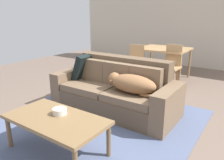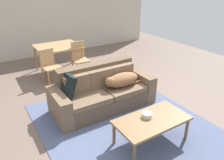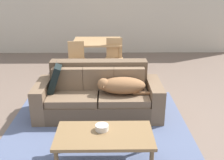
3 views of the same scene
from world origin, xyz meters
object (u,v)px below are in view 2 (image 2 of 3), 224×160
at_px(throw_pillow_by_left_arm, 66,86).
at_px(dining_table, 58,48).
at_px(dog_on_left_cushion, 121,80).
at_px(dining_chair_near_left, 50,65).
at_px(dining_chair_near_right, 80,57).
at_px(couch, 102,92).
at_px(bowl_on_coffee_table, 147,115).
at_px(coffee_table, 152,121).

xyz_separation_m(throw_pillow_by_left_arm, dining_table, (0.62, 2.22, 0.05)).
distance_m(dog_on_left_cushion, dining_chair_near_left, 2.01).
bearing_deg(dining_chair_near_right, couch, -97.05).
xyz_separation_m(dining_table, dining_chair_near_left, (-0.44, -0.62, -0.20)).
distance_m(couch, bowl_on_coffee_table, 1.29).
bearing_deg(throw_pillow_by_left_arm, bowl_on_coffee_table, -58.75).
bearing_deg(coffee_table, couch, 94.71).
relative_size(dining_chair_near_left, dining_chair_near_right, 0.94).
distance_m(couch, dining_table, 2.29).
distance_m(bowl_on_coffee_table, dining_table, 3.56).
height_order(throw_pillow_by_left_arm, dining_table, throw_pillow_by_left_arm).
bearing_deg(dining_chair_near_right, dining_chair_near_left, -171.19).
relative_size(bowl_on_coffee_table, dining_chair_near_left, 0.19).
bearing_deg(throw_pillow_by_left_arm, dining_table, 74.40).
bearing_deg(coffee_table, dining_chair_near_left, 102.31).
bearing_deg(couch, dining_chair_near_left, 108.28).
xyz_separation_m(couch, dining_table, (-0.10, 2.26, 0.35)).
bearing_deg(couch, throw_pillow_by_left_arm, 176.35).
bearing_deg(dog_on_left_cushion, coffee_table, -101.72).
bearing_deg(dining_chair_near_right, coffee_table, -90.74).
bearing_deg(dining_table, bowl_on_coffee_table, -87.00).
xyz_separation_m(bowl_on_coffee_table, dining_chair_near_left, (-0.63, 2.93, 0.02)).
distance_m(dog_on_left_cushion, bowl_on_coffee_table, 1.17).
relative_size(couch, coffee_table, 1.77).
height_order(coffee_table, dining_table, dining_table).
xyz_separation_m(dining_chair_near_left, dining_chair_near_right, (0.84, 0.09, 0.02)).
xyz_separation_m(coffee_table, dining_chair_near_left, (-0.66, 3.02, 0.10)).
bearing_deg(dog_on_left_cushion, dining_table, 100.98).
xyz_separation_m(dining_table, dining_chair_near_right, (0.40, -0.53, -0.18)).
bearing_deg(dining_chair_near_right, dining_table, 129.90).
distance_m(coffee_table, bowl_on_coffee_table, 0.12).
relative_size(coffee_table, dining_chair_near_right, 1.28).
distance_m(couch, dining_chair_near_right, 1.77).
xyz_separation_m(throw_pillow_by_left_arm, dining_chair_near_left, (0.18, 1.60, -0.14)).
relative_size(dining_table, dining_chair_near_right, 1.26).
relative_size(throw_pillow_by_left_arm, coffee_table, 0.39).
height_order(throw_pillow_by_left_arm, dining_chair_near_left, throw_pillow_by_left_arm).
height_order(bowl_on_coffee_table, dining_chair_near_right, dining_chair_near_right).
bearing_deg(throw_pillow_by_left_arm, couch, -3.61).
height_order(couch, dining_table, couch).
distance_m(coffee_table, dining_table, 3.65).
distance_m(couch, coffee_table, 1.38).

